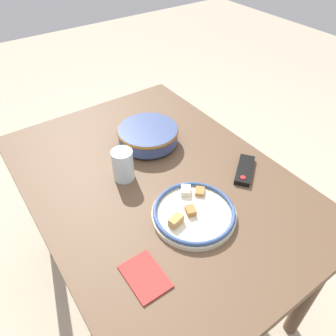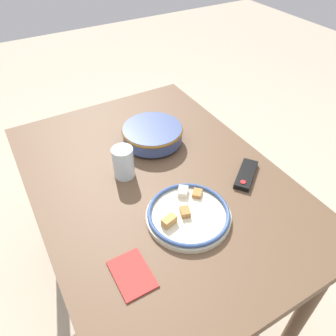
{
  "view_description": "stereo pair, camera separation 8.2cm",
  "coord_description": "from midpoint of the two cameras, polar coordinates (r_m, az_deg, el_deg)",
  "views": [
    {
      "loc": [
        0.76,
        -0.48,
        1.6
      ],
      "look_at": [
        0.01,
        0.04,
        0.79
      ],
      "focal_mm": 35.0,
      "sensor_mm": 36.0,
      "label": 1
    },
    {
      "loc": [
        0.81,
        -0.41,
        1.6
      ],
      "look_at": [
        0.01,
        0.04,
        0.79
      ],
      "focal_mm": 35.0,
      "sensor_mm": 36.0,
      "label": 2
    }
  ],
  "objects": [
    {
      "name": "dining_table",
      "position": [
        1.3,
        -0.18,
        -4.68
      ],
      "size": [
        1.24,
        0.89,
        0.75
      ],
      "color": "brown",
      "rests_on": "ground_plane"
    },
    {
      "name": "food_plate",
      "position": [
        1.09,
        5.55,
        -8.16
      ],
      "size": [
        0.28,
        0.28,
        0.05
      ],
      "color": "beige",
      "rests_on": "dining_table"
    },
    {
      "name": "drinking_glass",
      "position": [
        1.21,
        -5.88,
        0.92
      ],
      "size": [
        0.08,
        0.08,
        0.12
      ],
      "color": "silver",
      "rests_on": "dining_table"
    },
    {
      "name": "ground_plane",
      "position": [
        1.84,
        -0.13,
        -19.15
      ],
      "size": [
        8.0,
        8.0,
        0.0
      ],
      "primitive_type": "plane",
      "color": "#B7A88E"
    },
    {
      "name": "noodle_bowl",
      "position": [
        1.38,
        -1.01,
        5.94
      ],
      "size": [
        0.26,
        0.26,
        0.08
      ],
      "color": "#384775",
      "rests_on": "dining_table"
    },
    {
      "name": "folded_napkin",
      "position": [
        0.98,
        -3.79,
        -18.03
      ],
      "size": [
        0.14,
        0.1,
        0.01
      ],
      "color": "#B2332D",
      "rests_on": "dining_table"
    },
    {
      "name": "tv_remote",
      "position": [
        1.28,
        15.23,
        -1.16
      ],
      "size": [
        0.14,
        0.17,
        0.02
      ],
      "rotation": [
        0.0,
        0.0,
        3.79
      ],
      "color": "black",
      "rests_on": "dining_table"
    }
  ]
}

